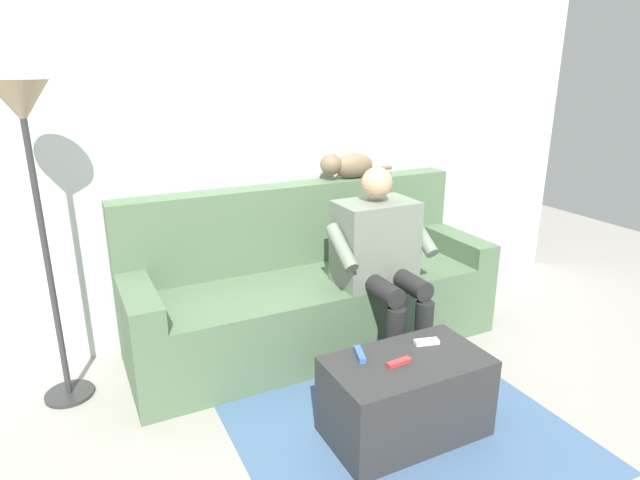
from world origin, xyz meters
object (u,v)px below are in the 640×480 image
at_px(coffee_table, 405,397).
at_px(remote_blue, 360,354).
at_px(remote_red, 399,362).
at_px(cat_on_backrest, 347,165).
at_px(remote_white, 427,342).
at_px(person_solo_seated, 380,253).
at_px(couch, 311,291).
at_px(floor_lamp, 28,144).

distance_m(coffee_table, remote_blue, 0.30).
bearing_deg(remote_red, remote_blue, -50.89).
distance_m(cat_on_backrest, remote_white, 1.33).
xyz_separation_m(person_solo_seated, remote_white, (0.11, 0.59, -0.24)).
height_order(cat_on_backrest, remote_blue, cat_on_backrest).
height_order(person_solo_seated, remote_blue, person_solo_seated).
bearing_deg(couch, remote_blue, 78.48).
height_order(couch, remote_blue, couch).
distance_m(couch, coffee_table, 1.01).
bearing_deg(couch, remote_white, 99.98).
height_order(couch, floor_lamp, floor_lamp).
bearing_deg(remote_blue, cat_on_backrest, 171.50).
bearing_deg(remote_red, floor_lamp, -41.85).
bearing_deg(coffee_table, couch, -90.00).
relative_size(remote_red, remote_white, 1.03).
xyz_separation_m(coffee_table, person_solo_seated, (-0.27, -0.66, 0.44)).
height_order(person_solo_seated, floor_lamp, floor_lamp).
distance_m(coffee_table, cat_on_backrest, 1.53).
height_order(couch, remote_white, couch).
bearing_deg(remote_white, couch, 114.62).
bearing_deg(person_solo_seated, cat_on_backrest, -99.48).
xyz_separation_m(couch, person_solo_seated, (-0.27, 0.33, 0.31)).
distance_m(person_solo_seated, remote_white, 0.64).
distance_m(person_solo_seated, remote_blue, 0.75).
bearing_deg(remote_red, couch, -97.27).
bearing_deg(couch, coffee_table, 90.00).
relative_size(person_solo_seated, cat_on_backrest, 2.16).
xyz_separation_m(cat_on_backrest, floor_lamp, (1.75, 0.21, 0.27)).
bearing_deg(coffee_table, person_solo_seated, -112.11).
bearing_deg(person_solo_seated, coffee_table, 67.89).
distance_m(couch, floor_lamp, 1.69).
bearing_deg(floor_lamp, remote_blue, 143.15).
height_order(remote_red, floor_lamp, floor_lamp).
height_order(remote_blue, floor_lamp, floor_lamp).
bearing_deg(remote_white, cat_on_backrest, 94.67).
relative_size(couch, person_solo_seated, 1.97).
xyz_separation_m(person_solo_seated, floor_lamp, (1.65, -0.35, 0.66)).
bearing_deg(remote_blue, couch, -173.95).
bearing_deg(person_solo_seated, remote_white, 79.58).
bearing_deg(cat_on_backrest, coffee_table, 73.46).
bearing_deg(person_solo_seated, floor_lamp, -11.91).
bearing_deg(remote_red, remote_white, -160.78).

